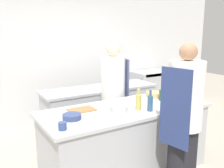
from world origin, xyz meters
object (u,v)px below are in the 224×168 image
object	(u,v)px
chef_at_prep_near	(184,122)
cup	(62,126)
chef_at_stove	(113,96)
bowl_prep_small	(72,117)
bottle_vinegar	(139,102)
bottle_wine	(150,103)
bottle_olive_oil	(162,95)
bowl_mixing_large	(119,109)
bowl_ceramic_blue	(154,94)
oven_range	(149,92)

from	to	relation	value
chef_at_prep_near	cup	size ratio (longest dim) A/B	20.93
chef_at_stove	bowl_prep_small	xyz separation A→B (m)	(-1.07, -0.83, 0.08)
chef_at_stove	bottle_vinegar	size ratio (longest dim) A/B	6.33
bottle_wine	cup	bearing A→B (deg)	-179.35
bottle_olive_oil	bowl_mixing_large	distance (m)	0.81
chef_at_prep_near	bowl_ceramic_blue	distance (m)	1.02
bottle_olive_oil	bowl_ceramic_blue	world-z (taller)	bottle_olive_oil
bottle_vinegar	bowl_prep_small	size ratio (longest dim) A/B	1.27
cup	bowl_ceramic_blue	bearing A→B (deg)	17.41
bowl_mixing_large	cup	size ratio (longest dim) A/B	2.63
bowl_mixing_large	chef_at_stove	bearing A→B (deg)	62.05
chef_at_prep_near	bottle_olive_oil	bearing A→B (deg)	-35.79
bottle_olive_oil	bowl_mixing_large	xyz separation A→B (m)	(-0.80, -0.11, -0.05)
bowl_mixing_large	oven_range	bearing A→B (deg)	42.22
bottle_wine	bowl_ceramic_blue	size ratio (longest dim) A/B	1.17
bottle_olive_oil	bottle_vinegar	xyz separation A→B (m)	(-0.55, -0.17, 0.02)
chef_at_prep_near	cup	world-z (taller)	chef_at_prep_near
bottle_vinegar	bowl_ceramic_blue	size ratio (longest dim) A/B	1.17
oven_range	cup	distance (m)	3.53
chef_at_stove	cup	size ratio (longest dim) A/B	20.29
oven_range	bottle_wine	size ratio (longest dim) A/B	3.69
bowl_ceramic_blue	bottle_olive_oil	bearing A→B (deg)	-97.89
bottle_olive_oil	bowl_prep_small	bearing A→B (deg)	-177.49
chef_at_prep_near	bottle_wine	bearing A→B (deg)	3.99
cup	chef_at_prep_near	bearing A→B (deg)	-18.96
bottle_olive_oil	bowl_prep_small	xyz separation A→B (m)	(-1.40, -0.06, -0.05)
oven_range	bottle_olive_oil	world-z (taller)	bottle_olive_oil
bowl_mixing_large	bowl_ceramic_blue	xyz separation A→B (m)	(0.83, 0.32, 0.00)
chef_at_stove	bottle_olive_oil	size ratio (longest dim) A/B	8.15
bottle_vinegar	bowl_ceramic_blue	world-z (taller)	bottle_vinegar
oven_range	bowl_prep_small	size ratio (longest dim) A/B	4.67
bottle_wine	cup	size ratio (longest dim) A/B	3.21
oven_range	bottle_olive_oil	xyz separation A→B (m)	(-1.24, -1.74, 0.49)
bowl_mixing_large	bowl_prep_small	xyz separation A→B (m)	(-0.60, 0.05, -0.01)
oven_range	bowl_mixing_large	world-z (taller)	oven_range
chef_at_stove	cup	world-z (taller)	chef_at_stove
bottle_olive_oil	bowl_mixing_large	bearing A→B (deg)	-172.34
bowl_ceramic_blue	cup	bearing A→B (deg)	-162.59
bottle_wine	bowl_prep_small	world-z (taller)	bottle_wine
chef_at_prep_near	chef_at_stove	xyz separation A→B (m)	(0.01, 1.51, -0.03)
chef_at_stove	chef_at_prep_near	bearing A→B (deg)	14.72
bottle_wine	bowl_mixing_large	xyz separation A→B (m)	(-0.34, 0.18, -0.07)
chef_at_prep_near	bottle_olive_oil	xyz separation A→B (m)	(0.35, 0.74, 0.11)
bowl_ceramic_blue	bowl_mixing_large	bearing A→B (deg)	-159.18
bottle_vinegar	bowl_mixing_large	world-z (taller)	bottle_vinegar
chef_at_prep_near	bowl_ceramic_blue	size ratio (longest dim) A/B	7.66
bowl_ceramic_blue	bottle_wine	bearing A→B (deg)	-134.52
bowl_mixing_large	chef_at_prep_near	bearing A→B (deg)	-53.96
bottle_olive_oil	bottle_wine	xyz separation A→B (m)	(-0.46, -0.29, 0.02)
bottle_olive_oil	bottle_wine	world-z (taller)	bottle_wine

